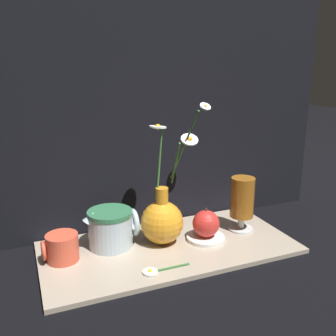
% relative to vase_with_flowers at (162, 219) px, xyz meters
% --- Properties ---
extents(ground_plane, '(6.00, 6.00, 0.00)m').
position_rel_vase_with_flowers_xyz_m(ground_plane, '(0.01, -0.03, -0.08)').
color(ground_plane, black).
extents(shelf, '(0.67, 0.32, 0.01)m').
position_rel_vase_with_flowers_xyz_m(shelf, '(0.01, -0.03, -0.07)').
color(shelf, tan).
rests_on(shelf, ground_plane).
extents(backdrop_wall, '(1.17, 0.02, 1.10)m').
position_rel_vase_with_flowers_xyz_m(backdrop_wall, '(0.01, 0.15, 0.47)').
color(backdrop_wall, black).
rests_on(backdrop_wall, ground_plane).
extents(vase_with_flowers, '(0.21, 0.14, 0.37)m').
position_rel_vase_with_flowers_xyz_m(vase_with_flowers, '(0.00, 0.00, 0.00)').
color(vase_with_flowers, orange).
rests_on(vase_with_flowers, shelf).
extents(yellow_mug, '(0.09, 0.08, 0.07)m').
position_rel_vase_with_flowers_xyz_m(yellow_mug, '(-0.27, 0.00, -0.03)').
color(yellow_mug, '#DB5138').
rests_on(yellow_mug, shelf).
extents(ceramic_pitcher, '(0.14, 0.12, 0.11)m').
position_rel_vase_with_flowers_xyz_m(ceramic_pitcher, '(-0.13, 0.03, -0.01)').
color(ceramic_pitcher, silver).
rests_on(ceramic_pitcher, shelf).
extents(tea_glass, '(0.07, 0.07, 0.16)m').
position_rel_vase_with_flowers_xyz_m(tea_glass, '(0.24, -0.01, 0.03)').
color(tea_glass, silver).
rests_on(tea_glass, shelf).
extents(saucer_plate, '(0.11, 0.11, 0.01)m').
position_rel_vase_with_flowers_xyz_m(saucer_plate, '(0.12, -0.03, -0.06)').
color(saucer_plate, white).
rests_on(saucer_plate, shelf).
extents(orange_fruit, '(0.07, 0.07, 0.08)m').
position_rel_vase_with_flowers_xyz_m(orange_fruit, '(0.12, -0.03, -0.02)').
color(orange_fruit, red).
rests_on(orange_fruit, saucer_plate).
extents(loose_daisy, '(0.12, 0.04, 0.01)m').
position_rel_vase_with_flowers_xyz_m(loose_daisy, '(-0.07, -0.14, -0.06)').
color(loose_daisy, '#336B2D').
rests_on(loose_daisy, shelf).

